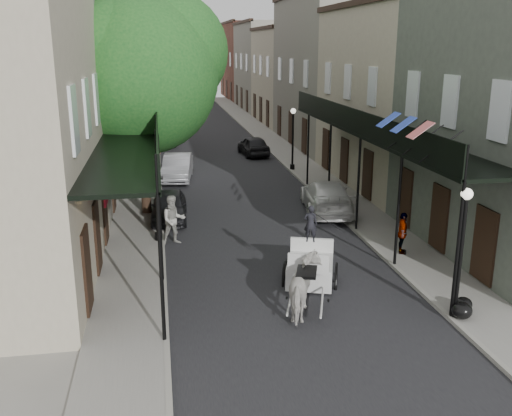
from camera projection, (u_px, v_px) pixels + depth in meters
name	position (u px, v px, depth m)	size (l,w,h in m)	color
ground	(296.00, 300.00, 17.36)	(140.00, 140.00, 0.00)	gray
road	(222.00, 167.00, 36.31)	(8.00, 90.00, 0.01)	black
sidewalk_left	(143.00, 169.00, 35.49)	(2.20, 90.00, 0.12)	gray
sidewalk_right	(299.00, 163.00, 37.11)	(2.20, 90.00, 0.12)	gray
building_row_left	(93.00, 76.00, 42.95)	(5.00, 80.00, 10.50)	#AFA68C
building_row_right	(314.00, 74.00, 45.74)	(5.00, 80.00, 10.50)	gray
gallery_left	(136.00, 137.00, 22.08)	(2.20, 18.05, 4.88)	black
gallery_right	(371.00, 131.00, 23.64)	(2.20, 18.05, 4.88)	black
tree_near	(149.00, 69.00, 24.54)	(7.31, 6.80, 9.63)	#382619
tree_far	(151.00, 70.00, 37.97)	(6.45, 6.00, 8.61)	#382619
lamppost_right_near	(461.00, 251.00, 15.57)	(0.32, 0.32, 3.71)	black
lamppost_left	(156.00, 192.00, 21.82)	(0.32, 0.32, 3.71)	black
lamppost_right_far	(293.00, 138.00, 34.52)	(0.32, 0.32, 3.71)	black
horse	(306.00, 287.00, 16.19)	(0.91, 2.00, 1.69)	beige
carriage	(311.00, 248.00, 18.62)	(2.23, 2.79, 2.82)	black
pedestrian_walking	(173.00, 220.00, 21.99)	(0.94, 0.73, 1.94)	#A4A49B
pedestrian_sidewalk_left	(155.00, 151.00, 37.05)	(0.96, 0.55, 1.48)	gray
pedestrian_sidewalk_right	(403.00, 233.00, 20.71)	(0.90, 0.38, 1.54)	gray
car_left_near	(169.00, 206.00, 25.13)	(1.53, 3.80, 1.30)	black
car_left_mid	(177.00, 167.00, 32.62)	(1.53, 4.40, 1.45)	#9A9BA0
car_left_far	(163.00, 134.00, 44.32)	(2.54, 5.52, 1.53)	black
car_right_near	(327.00, 197.00, 26.27)	(2.07, 5.09, 1.48)	silver
car_right_far	(253.00, 146.00, 39.91)	(1.62, 4.04, 1.38)	black
trash_bags	(462.00, 308.00, 16.05)	(0.83, 0.98, 0.48)	black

